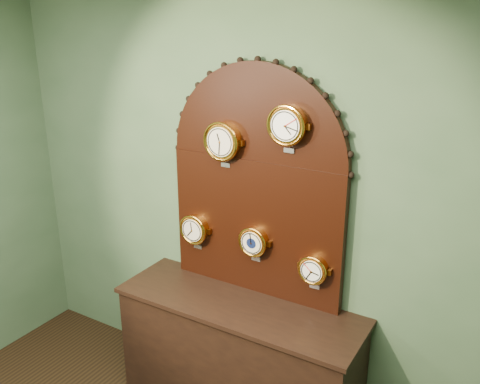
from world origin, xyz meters
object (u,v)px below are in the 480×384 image
Objects in this scene: barometer at (254,241)px; tide_clock at (313,270)px; roman_clock at (222,141)px; hygrometer at (195,229)px; display_board at (256,176)px; shop_counter at (238,359)px; arabic_clock at (287,125)px.

barometer reaches higher than tide_clock.
roman_clock is 0.67m from barometer.
tide_clock is (0.42, 0.00, -0.09)m from barometer.
barometer is (0.46, 0.00, 0.02)m from hygrometer.
barometer is (0.02, -0.07, -0.42)m from display_board.
arabic_clock is at bearing 33.14° from shop_counter.
barometer is at bearing -71.04° from display_board.
arabic_clock is at bearing -15.94° from display_board.
barometer is at bearing 0.02° from hygrometer.
shop_counter is at bearing -36.55° from roman_clock.
roman_clock is 1.14× the size of hygrometer.
display_board reaches higher than shop_counter.
tide_clock is (0.88, 0.00, -0.07)m from hygrometer.
roman_clock is (-0.21, 0.15, 1.44)m from shop_counter.
display_board is at bearing 90.00° from shop_counter.
arabic_clock is 1.10× the size of hygrometer.
tide_clock is (0.64, 0.00, -0.72)m from roman_clock.
hygrometer is at bearing 179.77° from roman_clock.
barometer reaches higher than hygrometer.
barometer is at bearing 81.61° from shop_counter.
shop_counter is 1.25m from display_board.
hygrometer is (-0.44, -0.07, -0.43)m from display_board.
arabic_clock is 1.22× the size of tide_clock.
roman_clock is 0.46m from arabic_clock.
shop_counter is 0.82m from barometer.
roman_clock is at bearing -179.72° from barometer.
shop_counter is 5.48× the size of arabic_clock.
roman_clock is at bearing -0.23° from hygrometer.
arabic_clock is (0.44, 0.00, 0.15)m from roman_clock.
shop_counter is 1.05× the size of display_board.
tide_clock reaches higher than shop_counter.
hygrometer is 0.46m from barometer.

